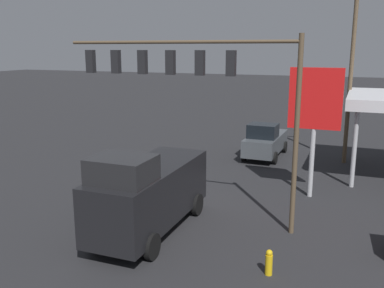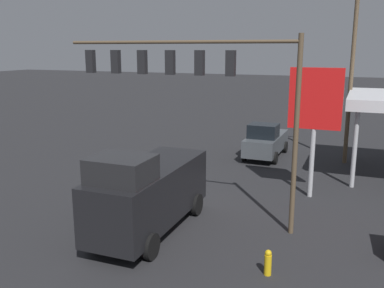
% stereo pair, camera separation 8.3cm
% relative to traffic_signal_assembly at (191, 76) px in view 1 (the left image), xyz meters
% --- Properties ---
extents(ground_plane, '(200.00, 200.00, 0.00)m').
position_rel_traffic_signal_assembly_xyz_m(ground_plane, '(1.21, -1.19, -6.14)').
color(ground_plane, '#262628').
extents(traffic_signal_assembly, '(10.09, 0.43, 7.80)m').
position_rel_traffic_signal_assembly_xyz_m(traffic_signal_assembly, '(0.00, 0.00, 0.00)').
color(traffic_signal_assembly, brown).
rests_on(traffic_signal_assembly, ground).
extents(utility_pole, '(2.40, 0.26, 10.93)m').
position_rel_traffic_signal_assembly_xyz_m(utility_pole, '(-5.85, -12.14, -0.38)').
color(utility_pole, brown).
rests_on(utility_pole, ground).
extents(price_sign, '(2.50, 0.27, 6.37)m').
position_rel_traffic_signal_assembly_xyz_m(price_sign, '(-4.53, -4.70, -1.52)').
color(price_sign, '#B7B7BC').
rests_on(price_sign, ground).
extents(delivery_truck, '(2.57, 6.80, 3.58)m').
position_rel_traffic_signal_assembly_xyz_m(delivery_truck, '(1.01, 2.04, -4.44)').
color(delivery_truck, black).
rests_on(delivery_truck, ground).
extents(pickup_parked, '(2.34, 5.24, 2.40)m').
position_rel_traffic_signal_assembly_xyz_m(pickup_parked, '(-0.75, -11.70, -5.03)').
color(pickup_parked, '#474C51').
rests_on(pickup_parked, ground).
extents(fire_hydrant, '(0.24, 0.24, 0.88)m').
position_rel_traffic_signal_assembly_xyz_m(fire_hydrant, '(-4.17, 3.61, -5.70)').
color(fire_hydrant, gold).
rests_on(fire_hydrant, ground).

